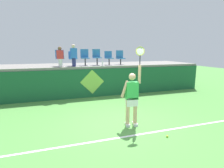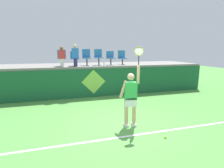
{
  "view_description": "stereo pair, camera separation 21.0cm",
  "coord_description": "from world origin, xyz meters",
  "px_view_note": "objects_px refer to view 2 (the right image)",
  "views": [
    {
      "loc": [
        -2.01,
        -5.27,
        2.45
      ],
      "look_at": [
        0.15,
        1.33,
        1.12
      ],
      "focal_mm": 28.39,
      "sensor_mm": 36.0,
      "label": 1
    },
    {
      "loc": [
        -1.81,
        -5.33,
        2.45
      ],
      "look_at": [
        0.15,
        1.33,
        1.12
      ],
      "focal_mm": 28.39,
      "sensor_mm": 36.0,
      "label": 2
    }
  ],
  "objects_px": {
    "stadium_chair_1": "(75,58)",
    "stadium_chair_5": "(122,57)",
    "stadium_chair_0": "(62,57)",
    "tennis_ball": "(165,137)",
    "spectator_0": "(62,56)",
    "stadium_chair_2": "(87,56)",
    "stadium_chair_3": "(98,56)",
    "stadium_chair_4": "(111,57)",
    "spectator_1": "(75,55)",
    "water_bottle": "(104,64)",
    "tennis_player": "(131,97)"
  },
  "relations": [
    {
      "from": "stadium_chair_0",
      "to": "stadium_chair_4",
      "type": "bearing_deg",
      "value": -0.1
    },
    {
      "from": "spectator_0",
      "to": "spectator_1",
      "type": "relative_size",
      "value": 0.9
    },
    {
      "from": "spectator_0",
      "to": "spectator_1",
      "type": "bearing_deg",
      "value": 2.08
    },
    {
      "from": "water_bottle",
      "to": "stadium_chair_1",
      "type": "distance_m",
      "value": 1.65
    },
    {
      "from": "spectator_0",
      "to": "stadium_chair_2",
      "type": "bearing_deg",
      "value": 19.41
    },
    {
      "from": "stadium_chair_5",
      "to": "stadium_chair_3",
      "type": "bearing_deg",
      "value": -179.99
    },
    {
      "from": "stadium_chair_3",
      "to": "tennis_player",
      "type": "bearing_deg",
      "value": -90.13
    },
    {
      "from": "stadium_chair_5",
      "to": "stadium_chair_0",
      "type": "bearing_deg",
      "value": -179.94
    },
    {
      "from": "tennis_player",
      "to": "stadium_chair_4",
      "type": "bearing_deg",
      "value": 81.56
    },
    {
      "from": "stadium_chair_4",
      "to": "spectator_1",
      "type": "xyz_separation_m",
      "value": [
        -2.04,
        -0.44,
        0.15
      ]
    },
    {
      "from": "stadium_chair_1",
      "to": "stadium_chair_2",
      "type": "xyz_separation_m",
      "value": [
        0.65,
        0.01,
        0.05
      ]
    },
    {
      "from": "water_bottle",
      "to": "stadium_chair_5",
      "type": "xyz_separation_m",
      "value": [
        1.28,
        0.69,
        0.31
      ]
    },
    {
      "from": "stadium_chair_1",
      "to": "spectator_1",
      "type": "distance_m",
      "value": 0.46
    },
    {
      "from": "stadium_chair_0",
      "to": "spectator_0",
      "type": "distance_m",
      "value": 0.47
    },
    {
      "from": "stadium_chair_5",
      "to": "spectator_0",
      "type": "xyz_separation_m",
      "value": [
        -3.42,
        -0.47,
        0.08
      ]
    },
    {
      "from": "tennis_ball",
      "to": "spectator_0",
      "type": "distance_m",
      "value": 6.41
    },
    {
      "from": "tennis_player",
      "to": "tennis_ball",
      "type": "xyz_separation_m",
      "value": [
        0.64,
        -1.06,
        -0.95
      ]
    },
    {
      "from": "water_bottle",
      "to": "stadium_chair_5",
      "type": "height_order",
      "value": "stadium_chair_5"
    },
    {
      "from": "stadium_chair_4",
      "to": "spectator_1",
      "type": "height_order",
      "value": "spectator_1"
    },
    {
      "from": "stadium_chair_2",
      "to": "spectator_0",
      "type": "bearing_deg",
      "value": -160.59
    },
    {
      "from": "water_bottle",
      "to": "stadium_chair_1",
      "type": "height_order",
      "value": "stadium_chair_1"
    },
    {
      "from": "tennis_ball",
      "to": "stadium_chair_2",
      "type": "height_order",
      "value": "stadium_chair_2"
    },
    {
      "from": "water_bottle",
      "to": "stadium_chair_2",
      "type": "relative_size",
      "value": 0.29
    },
    {
      "from": "tennis_player",
      "to": "spectator_1",
      "type": "distance_m",
      "value": 4.76
    },
    {
      "from": "stadium_chair_1",
      "to": "stadium_chair_5",
      "type": "xyz_separation_m",
      "value": [
        2.74,
        0.01,
        0.0
      ]
    },
    {
      "from": "stadium_chair_1",
      "to": "stadium_chair_5",
      "type": "bearing_deg",
      "value": 0.2
    },
    {
      "from": "tennis_ball",
      "to": "spectator_1",
      "type": "height_order",
      "value": "spectator_1"
    },
    {
      "from": "water_bottle",
      "to": "tennis_ball",
      "type": "bearing_deg",
      "value": -84.64
    },
    {
      "from": "tennis_player",
      "to": "tennis_ball",
      "type": "bearing_deg",
      "value": -58.89
    },
    {
      "from": "tennis_ball",
      "to": "water_bottle",
      "type": "xyz_separation_m",
      "value": [
        -0.49,
        5.22,
        1.71
      ]
    },
    {
      "from": "tennis_ball",
      "to": "spectator_0",
      "type": "xyz_separation_m",
      "value": [
        -2.64,
        5.45,
        2.11
      ]
    },
    {
      "from": "water_bottle",
      "to": "stadium_chair_4",
      "type": "relative_size",
      "value": 0.33
    },
    {
      "from": "stadium_chair_3",
      "to": "stadium_chair_5",
      "type": "distance_m",
      "value": 1.42
    },
    {
      "from": "stadium_chair_4",
      "to": "spectator_0",
      "type": "distance_m",
      "value": 2.75
    },
    {
      "from": "tennis_ball",
      "to": "spectator_0",
      "type": "height_order",
      "value": "spectator_0"
    },
    {
      "from": "stadium_chair_4",
      "to": "stadium_chair_5",
      "type": "height_order",
      "value": "stadium_chair_5"
    },
    {
      "from": "spectator_1",
      "to": "stadium_chair_3",
      "type": "bearing_deg",
      "value": 18.47
    },
    {
      "from": "stadium_chair_3",
      "to": "stadium_chair_4",
      "type": "height_order",
      "value": "stadium_chair_3"
    },
    {
      "from": "stadium_chair_5",
      "to": "spectator_1",
      "type": "bearing_deg",
      "value": -170.82
    },
    {
      "from": "stadium_chair_1",
      "to": "stadium_chair_0",
      "type": "bearing_deg",
      "value": 179.49
    },
    {
      "from": "stadium_chair_2",
      "to": "stadium_chair_4",
      "type": "xyz_separation_m",
      "value": [
        1.38,
        -0.01,
        -0.05
      ]
    },
    {
      "from": "stadium_chair_5",
      "to": "stadium_chair_1",
      "type": "bearing_deg",
      "value": -179.8
    },
    {
      "from": "tennis_player",
      "to": "stadium_chair_1",
      "type": "relative_size",
      "value": 3.3
    },
    {
      "from": "water_bottle",
      "to": "spectator_1",
      "type": "distance_m",
      "value": 1.56
    },
    {
      "from": "stadium_chair_0",
      "to": "spectator_1",
      "type": "distance_m",
      "value": 0.82
    },
    {
      "from": "stadium_chair_2",
      "to": "spectator_0",
      "type": "relative_size",
      "value": 0.88
    },
    {
      "from": "water_bottle",
      "to": "spectator_0",
      "type": "xyz_separation_m",
      "value": [
        -2.15,
        0.23,
        0.4
      ]
    },
    {
      "from": "water_bottle",
      "to": "stadium_chair_4",
      "type": "height_order",
      "value": "stadium_chair_4"
    },
    {
      "from": "stadium_chair_1",
      "to": "stadium_chair_2",
      "type": "distance_m",
      "value": 0.66
    },
    {
      "from": "stadium_chair_3",
      "to": "stadium_chair_4",
      "type": "bearing_deg",
      "value": -0.63
    }
  ]
}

